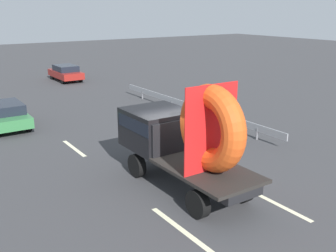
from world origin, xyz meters
TOP-DOWN VIEW (x-y plane):
  - ground_plane at (0.00, 0.00)m, footprint 120.00×120.00m
  - flatbed_truck at (-0.38, -0.11)m, footprint 2.02×5.48m
  - distant_sedan at (-3.61, 9.97)m, footprint 1.66×3.87m
  - guardrail at (5.24, 6.72)m, footprint 0.10×13.43m
  - lane_dash_left_near at (-1.99, -2.55)m, footprint 0.16×2.86m
  - lane_dash_left_far at (-1.99, 5.19)m, footprint 0.16×2.33m
  - lane_dash_right_near at (1.23, -2.93)m, footprint 0.16×2.58m
  - lane_dash_right_far at (1.23, 5.55)m, footprint 0.16×2.57m
  - oncoming_car at (3.54, 21.10)m, footprint 1.68×3.91m

SIDE VIEW (x-z plane):
  - ground_plane at x=0.00m, z-range 0.00..0.00m
  - lane_dash_left_near at x=-1.99m, z-range 0.00..0.01m
  - lane_dash_left_far at x=-1.99m, z-range 0.00..0.01m
  - lane_dash_right_near at x=1.23m, z-range 0.00..0.01m
  - lane_dash_right_far at x=1.23m, z-range 0.00..0.01m
  - guardrail at x=5.24m, z-range 0.17..0.88m
  - distant_sedan at x=-3.61m, z-range 0.05..1.31m
  - oncoming_car at x=3.54m, z-range 0.05..1.32m
  - flatbed_truck at x=-0.38m, z-range -0.11..3.52m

